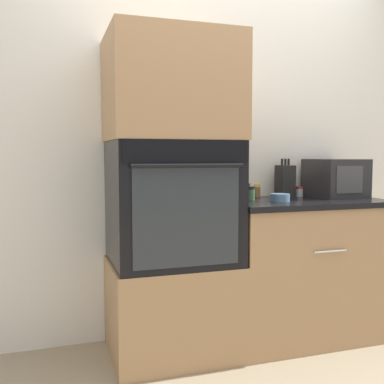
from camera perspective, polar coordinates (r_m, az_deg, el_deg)
The scene contains 13 objects.
ground_plane at distance 2.77m, azimuth 7.27°, elevation -21.04°, with size 12.00×12.00×0.00m, color gray.
wall_back at distance 3.08m, azimuth 2.50°, elevation 5.60°, with size 8.00×0.05×2.50m.
oven_cabinet_base at distance 2.80m, azimuth -2.49°, elevation -14.44°, with size 0.74×0.60×0.57m.
wall_oven at distance 2.66m, azimuth -2.52°, elevation -1.27°, with size 0.72×0.64×0.72m.
oven_cabinet_upper at distance 2.68m, azimuth -2.60°, elevation 12.98°, with size 0.74×0.60×0.61m.
counter_unit at distance 3.10m, azimuth 13.72°, elevation -9.33°, with size 1.05×0.63×0.91m.
microwave at distance 3.24m, azimuth 17.73°, elevation 1.69°, with size 0.32×0.36×0.26m.
knife_block at distance 3.15m, azimuth 11.73°, elevation 1.38°, with size 0.10×0.12×0.26m.
bowl at distance 2.86m, azimuth 11.13°, elevation -0.70°, with size 0.12×0.12×0.05m.
condiment_jar_near at distance 2.91m, azimuth 7.48°, elevation -0.18°, with size 0.05×0.05×0.09m.
condiment_jar_mid at distance 3.22m, azimuth 13.45°, elevation 0.03°, with size 0.05×0.05×0.07m.
condiment_jar_far at distance 3.09m, azimuth 6.97°, elevation 0.17°, with size 0.05×0.05×0.10m.
condiment_jar_back at distance 3.12m, azimuth 8.25°, elevation 0.16°, with size 0.04×0.04×0.09m.
Camera 1 is at (-1.07, -2.25, 1.20)m, focal length 42.00 mm.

